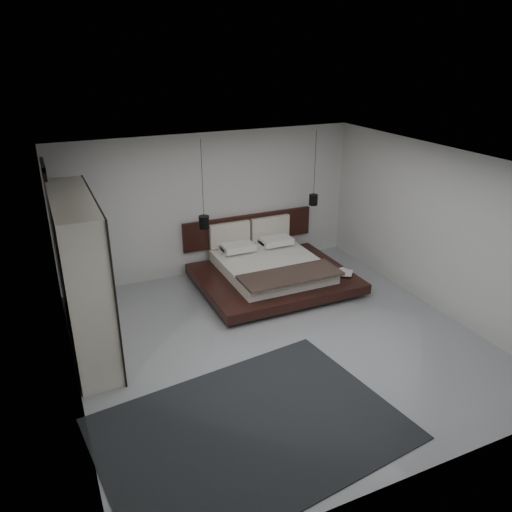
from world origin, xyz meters
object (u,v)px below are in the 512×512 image
pendant_right (313,199)px  wardrobe (82,276)px  pendant_left (204,222)px  rug (251,429)px  lattice_screen (55,240)px  bed (271,269)px

pendant_right → wardrobe: pendant_right is taller
pendant_left → rug: size_ratio=0.46×
lattice_screen → pendant_right: (4.89, -0.09, 0.13)m
pendant_right → rug: (-3.14, -3.99, -1.43)m
bed → wardrobe: wardrobe is taller
lattice_screen → rug: size_ratio=0.74×
bed → wardrobe: (-3.48, -0.88, 0.91)m
pendant_left → wardrobe: (-2.32, -1.33, -0.09)m
pendant_right → wardrobe: size_ratio=0.61×
pendant_right → rug: size_ratio=0.42×
lattice_screen → pendant_right: bearing=-1.1°
bed → pendant_left: (-1.16, 0.45, 0.99)m
bed → pendant_right: pendant_right is taller
wardrobe → pendant_left: bearing=29.8°
pendant_left → rug: 4.27m
pendant_left → lattice_screen: bearing=177.9°
lattice_screen → bed: bearing=-8.3°
pendant_left → pendant_right: same height
bed → pendant_right: bearing=21.2°
pendant_left → pendant_right: (2.32, 0.00, 0.15)m
bed → wardrobe: size_ratio=1.16×
lattice_screen → pendant_right: pendant_right is taller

